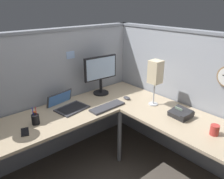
{
  "coord_description": "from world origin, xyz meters",
  "views": [
    {
      "loc": [
        -1.4,
        -1.51,
        1.87
      ],
      "look_at": [
        0.11,
        0.24,
        0.95
      ],
      "focal_mm": 35.8,
      "sensor_mm": 36.0,
      "label": 1
    }
  ],
  "objects_px": {
    "keyboard": "(107,107)",
    "cell_phone": "(25,132)",
    "pen_cup": "(35,119)",
    "coffee_mug": "(215,130)",
    "desk_lamp_paper": "(155,73)",
    "office_phone": "(181,114)",
    "computer_mouse": "(127,98)",
    "monitor": "(101,72)",
    "laptop": "(67,105)"
  },
  "relations": [
    {
      "from": "pen_cup",
      "to": "cell_phone",
      "type": "relative_size",
      "value": 1.25
    },
    {
      "from": "desk_lamp_paper",
      "to": "coffee_mug",
      "type": "bearing_deg",
      "value": -95.88
    },
    {
      "from": "monitor",
      "to": "cell_phone",
      "type": "height_order",
      "value": "monitor"
    },
    {
      "from": "computer_mouse",
      "to": "pen_cup",
      "type": "height_order",
      "value": "pen_cup"
    },
    {
      "from": "keyboard",
      "to": "cell_phone",
      "type": "xyz_separation_m",
      "value": [
        -0.91,
        0.1,
        -0.01
      ]
    },
    {
      "from": "coffee_mug",
      "to": "pen_cup",
      "type": "bearing_deg",
      "value": 132.72
    },
    {
      "from": "keyboard",
      "to": "pen_cup",
      "type": "xyz_separation_m",
      "value": [
        -0.77,
        0.19,
        0.04
      ]
    },
    {
      "from": "cell_phone",
      "to": "pen_cup",
      "type": "bearing_deg",
      "value": 49.02
    },
    {
      "from": "desk_lamp_paper",
      "to": "pen_cup",
      "type": "bearing_deg",
      "value": 159.05
    },
    {
      "from": "monitor",
      "to": "keyboard",
      "type": "bearing_deg",
      "value": -118.56
    },
    {
      "from": "laptop",
      "to": "office_phone",
      "type": "relative_size",
      "value": 1.98
    },
    {
      "from": "pen_cup",
      "to": "office_phone",
      "type": "relative_size",
      "value": 0.83
    },
    {
      "from": "keyboard",
      "to": "cell_phone",
      "type": "relative_size",
      "value": 2.99
    },
    {
      "from": "laptop",
      "to": "keyboard",
      "type": "distance_m",
      "value": 0.47
    },
    {
      "from": "office_phone",
      "to": "keyboard",
      "type": "bearing_deg",
      "value": 123.38
    },
    {
      "from": "office_phone",
      "to": "computer_mouse",
      "type": "bearing_deg",
      "value": 99.01
    },
    {
      "from": "laptop",
      "to": "coffee_mug",
      "type": "distance_m",
      "value": 1.56
    },
    {
      "from": "office_phone",
      "to": "desk_lamp_paper",
      "type": "height_order",
      "value": "desk_lamp_paper"
    },
    {
      "from": "keyboard",
      "to": "computer_mouse",
      "type": "distance_m",
      "value": 0.33
    },
    {
      "from": "monitor",
      "to": "laptop",
      "type": "height_order",
      "value": "monitor"
    },
    {
      "from": "laptop",
      "to": "desk_lamp_paper",
      "type": "xyz_separation_m",
      "value": [
        0.81,
        -0.61,
        0.36
      ]
    },
    {
      "from": "cell_phone",
      "to": "desk_lamp_paper",
      "type": "xyz_separation_m",
      "value": [
        1.37,
        -0.39,
        0.38
      ]
    },
    {
      "from": "monitor",
      "to": "office_phone",
      "type": "bearing_deg",
      "value": -77.24
    },
    {
      "from": "laptop",
      "to": "computer_mouse",
      "type": "bearing_deg",
      "value": -24.12
    },
    {
      "from": "pen_cup",
      "to": "coffee_mug",
      "type": "distance_m",
      "value": 1.7
    },
    {
      "from": "pen_cup",
      "to": "cell_phone",
      "type": "bearing_deg",
      "value": -149.83
    },
    {
      "from": "coffee_mug",
      "to": "desk_lamp_paper",
      "type": "bearing_deg",
      "value": 84.12
    },
    {
      "from": "keyboard",
      "to": "cell_phone",
      "type": "bearing_deg",
      "value": 171.87
    },
    {
      "from": "keyboard",
      "to": "pen_cup",
      "type": "distance_m",
      "value": 0.79
    },
    {
      "from": "pen_cup",
      "to": "coffee_mug",
      "type": "relative_size",
      "value": 1.88
    },
    {
      "from": "cell_phone",
      "to": "office_phone",
      "type": "height_order",
      "value": "office_phone"
    },
    {
      "from": "keyboard",
      "to": "computer_mouse",
      "type": "bearing_deg",
      "value": 2.43
    },
    {
      "from": "computer_mouse",
      "to": "office_phone",
      "type": "xyz_separation_m",
      "value": [
        0.11,
        -0.7,
        0.02
      ]
    },
    {
      "from": "keyboard",
      "to": "monitor",
      "type": "bearing_deg",
      "value": 59.83
    },
    {
      "from": "monitor",
      "to": "keyboard",
      "type": "xyz_separation_m",
      "value": [
        -0.21,
        -0.38,
        -0.28
      ]
    },
    {
      "from": "pen_cup",
      "to": "office_phone",
      "type": "height_order",
      "value": "pen_cup"
    },
    {
      "from": "cell_phone",
      "to": "laptop",
      "type": "bearing_deg",
      "value": 40.12
    },
    {
      "from": "laptop",
      "to": "desk_lamp_paper",
      "type": "relative_size",
      "value": 0.81
    },
    {
      "from": "computer_mouse",
      "to": "pen_cup",
      "type": "distance_m",
      "value": 1.11
    },
    {
      "from": "computer_mouse",
      "to": "desk_lamp_paper",
      "type": "bearing_deg",
      "value": -66.89
    },
    {
      "from": "computer_mouse",
      "to": "cell_phone",
      "type": "xyz_separation_m",
      "value": [
        -1.24,
        0.08,
        -0.01
      ]
    },
    {
      "from": "laptop",
      "to": "computer_mouse",
      "type": "relative_size",
      "value": 4.14
    },
    {
      "from": "computer_mouse",
      "to": "laptop",
      "type": "bearing_deg",
      "value": 155.88
    },
    {
      "from": "keyboard",
      "to": "office_phone",
      "type": "relative_size",
      "value": 1.98
    },
    {
      "from": "desk_lamp_paper",
      "to": "cell_phone",
      "type": "bearing_deg",
      "value": 164.21
    },
    {
      "from": "office_phone",
      "to": "cell_phone",
      "type": "bearing_deg",
      "value": 150.09
    },
    {
      "from": "pen_cup",
      "to": "office_phone",
      "type": "distance_m",
      "value": 1.48
    },
    {
      "from": "keyboard",
      "to": "desk_lamp_paper",
      "type": "height_order",
      "value": "desk_lamp_paper"
    },
    {
      "from": "keyboard",
      "to": "computer_mouse",
      "type": "relative_size",
      "value": 4.13
    },
    {
      "from": "computer_mouse",
      "to": "desk_lamp_paper",
      "type": "distance_m",
      "value": 0.5
    }
  ]
}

